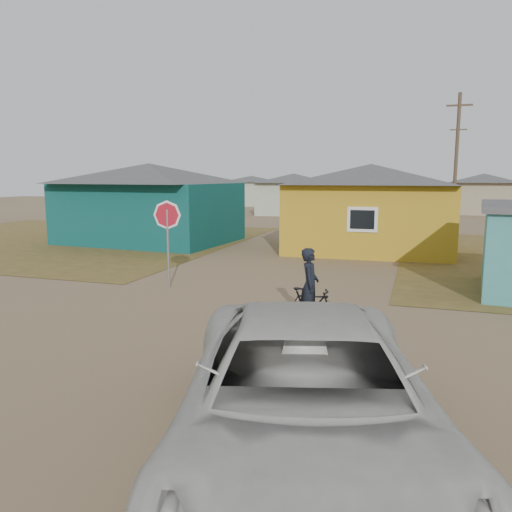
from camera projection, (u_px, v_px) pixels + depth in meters
The scene contains 12 objects.
ground at pixel (182, 336), 10.54m from camera, with size 120.00×120.00×0.00m, color #7E6648.
grass_nw at pixel (57, 239), 27.04m from camera, with size 20.00×18.00×0.00m, color brown.
house_teal at pixel (150, 202), 25.49m from camera, with size 8.93×7.08×4.00m.
house_yellow at pixel (370, 206), 22.59m from camera, with size 7.72×6.76×3.90m.
house_pale_west at pixel (293, 193), 43.99m from camera, with size 7.04×6.15×3.60m.
house_beige_east at pixel (483, 193), 44.71m from camera, with size 6.95×6.05×3.60m.
house_pale_north at pixel (251, 190), 57.73m from camera, with size 6.28×5.81×3.40m.
utility_pole_near at pixel (456, 162), 28.53m from camera, with size 1.40×0.20×8.00m.
utility_pole_far at pixel (456, 167), 43.24m from camera, with size 1.40×0.20×8.00m.
stop_sign at pixel (167, 224), 14.88m from camera, with size 0.84×0.28×2.64m.
cyclist at pixel (309, 302), 10.75m from camera, with size 1.67×0.66×1.84m.
vehicle at pixel (307, 399), 5.62m from camera, with size 2.87×6.23×1.73m, color beige.
Camera 1 is at (4.63, -9.15, 3.35)m, focal length 35.00 mm.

